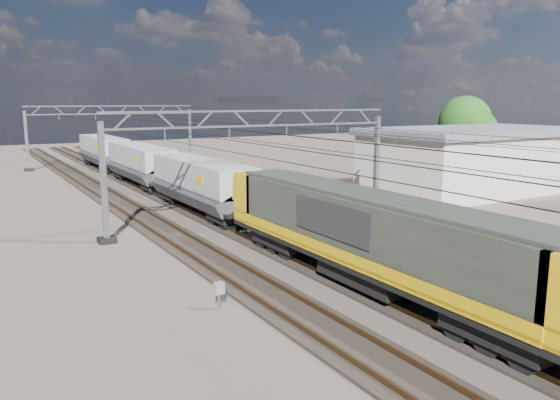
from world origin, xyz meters
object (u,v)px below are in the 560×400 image
catenary_gantry_mid (259,162)px  industrial_shed (473,159)px  catenary_gantry_far (114,133)px  trackside_cabinet (219,289)px  hopper_wagon_third (104,150)px  locomotive (372,235)px  tree_far (469,124)px  hopper_wagon_lead (202,182)px  hopper_wagon_mid (141,162)px

catenary_gantry_mid → industrial_shed: size_ratio=1.07×
catenary_gantry_far → trackside_cabinet: 48.83m
catenary_gantry_mid → industrial_shed: (22.00, 2.00, -1.18)m
trackside_cabinet → industrial_shed: size_ratio=0.06×
hopper_wagon_third → trackside_cabinet: size_ratio=12.18×
locomotive → tree_far: bearing=35.4°
hopper_wagon_lead → catenary_gantry_far: bearing=86.4°
hopper_wagon_mid → hopper_wagon_third: size_ratio=1.00×
hopper_wagon_third → tree_far: (32.32, -23.09, 3.00)m
locomotive → hopper_wagon_third: bearing=90.0°
catenary_gantry_far → tree_far: size_ratio=2.43×
hopper_wagon_lead → tree_far: bearing=9.3°
locomotive → hopper_wagon_lead: (-0.00, 17.70, -0.09)m
locomotive → tree_far: size_ratio=2.57×
catenary_gantry_mid → catenary_gantry_far: size_ratio=1.00×
catenary_gantry_mid → locomotive: size_ratio=0.94×
locomotive → catenary_gantry_mid: bearing=81.4°
hopper_wagon_third → trackside_cabinet: (-6.23, -44.91, -1.43)m
catenary_gantry_mid → hopper_wagon_mid: 18.86m
catenary_gantry_far → industrial_shed: (22.00, -34.00, -1.18)m
trackside_cabinet → hopper_wagon_mid: bearing=74.5°
hopper_wagon_third → hopper_wagon_lead: bearing=-90.0°
catenary_gantry_far → locomotive: catenary_gantry_far is taller
trackside_cabinet → industrial_shed: bearing=20.9°
hopper_wagon_mid → hopper_wagon_third: bearing=90.0°
industrial_shed → locomotive: bearing=-147.6°
hopper_wagon_lead → industrial_shed: (24.00, -2.48, 0.49)m
hopper_wagon_mid → locomotive: bearing=-90.0°
locomotive → trackside_cabinet: bearing=169.2°
catenary_gantry_far → hopper_wagon_third: 4.07m
tree_far → locomotive: bearing=-144.6°
catenary_gantry_far → hopper_wagon_third: bearing=-122.7°
locomotive → industrial_shed: industrial_shed is taller
hopper_wagon_lead → hopper_wagon_mid: 14.20m
catenary_gantry_mid → industrial_shed: catenary_gantry_mid is taller
hopper_wagon_lead → tree_far: size_ratio=1.58×
hopper_wagon_third → tree_far: 39.83m
hopper_wagon_lead → industrial_shed: 24.13m
hopper_wagon_mid → industrial_shed: bearing=-34.8°
trackside_cabinet → tree_far: (38.54, 21.82, 4.43)m
tree_far → catenary_gantry_mid: bearing=-162.1°
hopper_wagon_third → trackside_cabinet: hopper_wagon_third is taller
catenary_gantry_far → hopper_wagon_lead: 31.63m
tree_far → industrial_shed: bearing=-136.9°
trackside_cabinet → industrial_shed: (30.23, 14.03, 1.93)m
catenary_gantry_mid → industrial_shed: 22.12m
catenary_gantry_mid → locomotive: catenary_gantry_mid is taller
tree_far → hopper_wagon_lead: bearing=-170.7°
catenary_gantry_mid → tree_far: bearing=17.9°
industrial_shed → hopper_wagon_mid: bearing=145.2°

